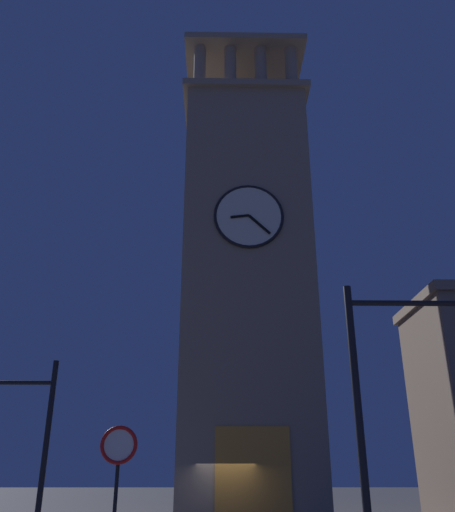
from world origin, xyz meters
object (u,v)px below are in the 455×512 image
Objects in this scene: traffic_signal_far at (8,425)px; traffic_signal_near at (412,376)px; no_horn_sign at (118,458)px; clocktower at (245,289)px.

traffic_signal_near is at bearing 153.09° from traffic_signal_far.
traffic_signal_far reaches higher than no_horn_sign.
traffic_signal_far is at bearing 59.64° from clocktower.
clocktower is at bearing -102.19° from no_horn_sign.
traffic_signal_near is 1.93× the size of no_horn_sign.
traffic_signal_far is (7.37, 12.58, -8.41)m from clocktower.
traffic_signal_far is 5.52m from no_horn_sign.
clocktower is 5.64× the size of traffic_signal_far.
no_horn_sign is at bearing 134.62° from traffic_signal_far.
traffic_signal_far is at bearing -45.38° from no_horn_sign.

